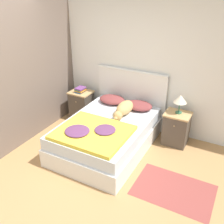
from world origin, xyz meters
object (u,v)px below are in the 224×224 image
dog (124,109)px  table_lamp (180,99)px  bed (107,135)px  nightstand_left (81,105)px  book_stack (80,90)px  pillow_right (139,105)px  pillow_left (112,99)px  nightstand_right (176,128)px

dog → table_lamp: table_lamp is taller
bed → dog: dog is taller
nightstand_left → book_stack: bearing=-79.9°
dog → table_lamp: bearing=22.0°
nightstand_left → table_lamp: bearing=0.6°
dog → pillow_right: bearing=66.0°
bed → pillow_left: (-0.28, 0.73, 0.34)m
pillow_left → book_stack: 0.75m
nightstand_left → pillow_right: 1.35m
book_stack → table_lamp: 2.07m
nightstand_right → pillow_right: size_ratio=1.18×
nightstand_right → pillow_left: pillow_left is taller
pillow_left → book_stack: size_ratio=2.35×
pillow_right → table_lamp: table_lamp is taller
nightstand_left → pillow_left: size_ratio=1.18×
bed → book_stack: size_ratio=8.84×
nightstand_left → nightstand_right: size_ratio=1.00×
nightstand_left → table_lamp: table_lamp is taller
nightstand_right → table_lamp: (0.00, 0.02, 0.57)m
nightstand_left → pillow_right: bearing=-0.3°
pillow_right → bed: bearing=-111.4°
nightstand_right → pillow_left: size_ratio=1.18×
nightstand_left → pillow_right: size_ratio=1.18×
pillow_left → book_stack: bearing=-179.6°
nightstand_left → nightstand_right: (2.06, 0.00, 0.00)m
nightstand_left → dog: bearing=-16.1°
book_stack → dog: bearing=-15.6°
bed → nightstand_right: bearing=35.3°
table_lamp → dog: bearing=-158.0°
nightstand_left → dog: size_ratio=0.88×
pillow_right → dog: dog is taller
nightstand_right → pillow_left: bearing=-179.7°
nightstand_left → pillow_left: pillow_left is taller
nightstand_left → table_lamp: (2.06, 0.02, 0.57)m
nightstand_right → table_lamp: 0.57m
pillow_right → book_stack: book_stack is taller
pillow_left → table_lamp: size_ratio=1.50×
nightstand_right → dog: 1.01m
bed → pillow_right: size_ratio=3.77×
dog → table_lamp: size_ratio=2.02×
bed → table_lamp: table_lamp is taller
book_stack → table_lamp: size_ratio=0.64×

